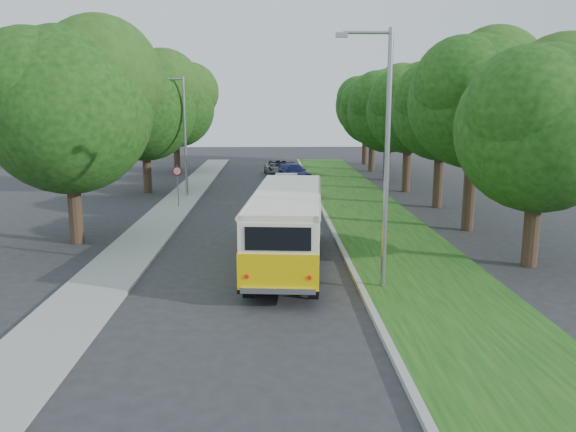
{
  "coord_description": "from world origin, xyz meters",
  "views": [
    {
      "loc": [
        0.78,
        -19.47,
        5.77
      ],
      "look_at": [
        1.42,
        2.1,
        1.5
      ],
      "focal_mm": 35.0,
      "sensor_mm": 36.0,
      "label": 1
    }
  ],
  "objects_px": {
    "car_white": "(286,184)",
    "lamppost_far": "(183,132)",
    "lamppost_near": "(384,152)",
    "car_blue": "(294,172)",
    "car_grey": "(278,168)",
    "car_silver": "(293,198)",
    "vintage_bus": "(287,228)"
  },
  "relations": [
    {
      "from": "car_silver",
      "to": "car_white",
      "type": "relative_size",
      "value": 0.9
    },
    {
      "from": "car_white",
      "to": "car_silver",
      "type": "bearing_deg",
      "value": -81.55
    },
    {
      "from": "lamppost_near",
      "to": "car_silver",
      "type": "bearing_deg",
      "value": 98.83
    },
    {
      "from": "car_blue",
      "to": "car_grey",
      "type": "distance_m",
      "value": 3.32
    },
    {
      "from": "vintage_bus",
      "to": "car_silver",
      "type": "distance_m",
      "value": 11.45
    },
    {
      "from": "lamppost_far",
      "to": "car_silver",
      "type": "height_order",
      "value": "lamppost_far"
    },
    {
      "from": "lamppost_far",
      "to": "car_white",
      "type": "bearing_deg",
      "value": 8.76
    },
    {
      "from": "lamppost_far",
      "to": "car_grey",
      "type": "distance_m",
      "value": 13.08
    },
    {
      "from": "lamppost_near",
      "to": "car_grey",
      "type": "height_order",
      "value": "lamppost_near"
    },
    {
      "from": "lamppost_near",
      "to": "car_grey",
      "type": "xyz_separation_m",
      "value": [
        -2.85,
        29.57,
        -3.71
      ]
    },
    {
      "from": "car_silver",
      "to": "car_grey",
      "type": "relative_size",
      "value": 0.77
    },
    {
      "from": "car_silver",
      "to": "car_blue",
      "type": "bearing_deg",
      "value": 68.13
    },
    {
      "from": "vintage_bus",
      "to": "car_white",
      "type": "xyz_separation_m",
      "value": [
        0.38,
        16.58,
        -0.73
      ]
    },
    {
      "from": "lamppost_near",
      "to": "car_white",
      "type": "bearing_deg",
      "value": 97.24
    },
    {
      "from": "lamppost_near",
      "to": "car_blue",
      "type": "distance_m",
      "value": 26.78
    },
    {
      "from": "vintage_bus",
      "to": "car_white",
      "type": "bearing_deg",
      "value": 93.58
    },
    {
      "from": "lamppost_far",
      "to": "car_blue",
      "type": "distance_m",
      "value": 11.29
    },
    {
      "from": "car_silver",
      "to": "car_white",
      "type": "height_order",
      "value": "car_white"
    },
    {
      "from": "car_grey",
      "to": "lamppost_near",
      "type": "bearing_deg",
      "value": -87.82
    },
    {
      "from": "car_grey",
      "to": "car_silver",
      "type": "bearing_deg",
      "value": -90.98
    },
    {
      "from": "car_blue",
      "to": "lamppost_far",
      "type": "bearing_deg",
      "value": -150.29
    },
    {
      "from": "lamppost_far",
      "to": "car_white",
      "type": "distance_m",
      "value": 7.36
    },
    {
      "from": "car_silver",
      "to": "car_blue",
      "type": "height_order",
      "value": "car_blue"
    },
    {
      "from": "car_white",
      "to": "lamppost_far",
      "type": "bearing_deg",
      "value": -165.59
    },
    {
      "from": "car_silver",
      "to": "car_grey",
      "type": "height_order",
      "value": "car_grey"
    },
    {
      "from": "lamppost_near",
      "to": "vintage_bus",
      "type": "relative_size",
      "value": 0.85
    },
    {
      "from": "vintage_bus",
      "to": "car_silver",
      "type": "xyz_separation_m",
      "value": [
        0.64,
        11.4,
        -0.78
      ]
    },
    {
      "from": "lamppost_near",
      "to": "car_blue",
      "type": "xyz_separation_m",
      "value": [
        -1.69,
        26.46,
        -3.74
      ]
    },
    {
      "from": "car_silver",
      "to": "car_white",
      "type": "xyz_separation_m",
      "value": [
        -0.25,
        5.18,
        0.05
      ]
    },
    {
      "from": "lamppost_near",
      "to": "car_blue",
      "type": "bearing_deg",
      "value": 93.66
    },
    {
      "from": "car_silver",
      "to": "lamppost_far",
      "type": "bearing_deg",
      "value": 128.55
    },
    {
      "from": "car_white",
      "to": "car_grey",
      "type": "distance_m",
      "value": 10.09
    }
  ]
}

